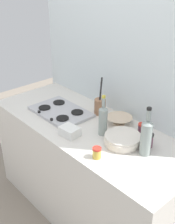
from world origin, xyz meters
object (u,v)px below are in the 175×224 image
Objects in this scene: stovetop_hob at (61,112)px; mixing_bowl at (119,120)px; condiment_jar_rear at (142,129)px; condiment_jar_spare at (97,153)px; wine_bottle_mid_left at (146,136)px; condiment_jar_front at (148,140)px; utensil_crock at (100,106)px; wine_bottle_leftmost at (103,120)px; butter_dish at (70,131)px; plate_stack at (122,140)px.

mixing_bowl is at bearing 27.14° from stovetop_hob.
stovetop_hob is 0.51m from mixing_bowl.
condiment_jar_spare is at bearing -91.25° from condiment_jar_rear.
wine_bottle_mid_left reaches higher than condiment_jar_spare.
condiment_jar_front is at bearing -35.33° from condiment_jar_rear.
condiment_jar_front is 1.11× the size of condiment_jar_rear.
utensil_crock is at bearing 46.41° from stovetop_hob.
butter_dish is at bearing -128.76° from wine_bottle_leftmost.
condiment_jar_front is at bearing 116.55° from wine_bottle_mid_left.
butter_dish is 1.81× the size of condiment_jar_spare.
butter_dish is 0.34m from condiment_jar_spare.
mixing_bowl is 2.07× the size of condiment_jar_front.
mixing_bowl is (-0.39, 0.17, -0.10)m from wine_bottle_mid_left.
plate_stack is at bearing 89.51° from condiment_jar_spare.
wine_bottle_mid_left is at bearing 23.74° from butter_dish.
plate_stack is 0.40m from butter_dish.
wine_bottle_mid_left is 0.44m from mixing_bowl.
condiment_jar_front is (0.57, -0.09, -0.02)m from utensil_crock.
wine_bottle_leftmost is at bearing -83.76° from mixing_bowl.
wine_bottle_mid_left reaches higher than condiment_jar_rear.
stovetop_hob is 5.59× the size of condiment_jar_rear.
stovetop_hob is at bearing 162.74° from condiment_jar_spare.
condiment_jar_front is (0.80, 0.15, 0.04)m from stovetop_hob.
stovetop_hob is 1.90× the size of plate_stack.
mixing_bowl is at bearing -178.28° from condiment_jar_rear.
stovetop_hob is 2.44× the size of mixing_bowl.
condiment_jar_rear reaches higher than stovetop_hob.
utensil_crock is at bearing 139.20° from wine_bottle_leftmost.
condiment_jar_front is (0.48, 0.31, 0.02)m from butter_dish.
wine_bottle_leftmost is 0.31m from condiment_jar_spare.
condiment_jar_rear reaches higher than plate_stack.
condiment_jar_spare reaches higher than butter_dish.
wine_bottle_leftmost reaches higher than condiment_jar_spare.
wine_bottle_leftmost reaches higher than condiment_jar_front.
wine_bottle_mid_left is at bearing -23.73° from mixing_bowl.
stovetop_hob is at bearing -133.59° from utensil_crock.
butter_dish is 1.39× the size of condiment_jar_front.
utensil_crock is at bearing 179.95° from condiment_jar_rear.
utensil_crock is at bearing 134.16° from condiment_jar_spare.
stovetop_hob is 0.72m from condiment_jar_rear.
condiment_jar_rear is at bearing 19.66° from stovetop_hob.
wine_bottle_mid_left reaches higher than mixing_bowl.
plate_stack is 3.46× the size of condiment_jar_spare.
condiment_jar_front reaches higher than plate_stack.
condiment_jar_front is 1.30× the size of condiment_jar_spare.
butter_dish is 0.53m from condiment_jar_rear.
utensil_crock is 0.63m from condiment_jar_spare.
stovetop_hob is at bearing -175.72° from wine_bottle_mid_left.
wine_bottle_mid_left is at bearing 4.28° from stovetop_hob.
wine_bottle_mid_left is 2.50× the size of butter_dish.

